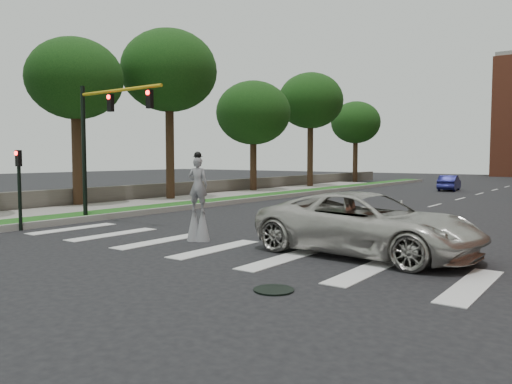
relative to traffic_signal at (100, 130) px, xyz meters
The scene contains 16 objects.
ground_plane 11.04m from the traffic_signal, 17.05° to the right, with size 160.00×160.00×0.00m, color black.
grass_median 17.56m from the traffic_signal, 95.77° to the left, with size 2.00×60.00×0.25m, color #184F16.
median_curb 17.48m from the traffic_signal, 92.25° to the left, with size 0.20×60.00×0.28m, color gray.
sidewalk_left 9.37m from the traffic_signal, 123.98° to the left, with size 4.00×60.00×0.18m, color gray.
stone_wall 20.64m from the traffic_signal, 110.80° to the left, with size 0.50×56.00×1.10m, color #514C45.
manhole 14.33m from the traffic_signal, 21.36° to the right, with size 0.90×0.90×0.04m, color black.
traffic_signal is the anchor object (origin of this frame).
secondary_signal 4.17m from the traffic_signal, 98.43° to the right, with size 0.25×0.21×3.23m.
stilt_performer 7.59m from the traffic_signal, ahead, with size 0.82×0.67×3.14m.
suv_crossing 13.17m from the traffic_signal, ahead, with size 3.13×6.78×1.89m, color #BBB8B1.
car_mid 32.43m from the traffic_signal, 77.98° to the left, with size 1.44×4.12×1.36m, color navy.
tree_1 8.17m from the traffic_signal, 153.52° to the left, with size 5.49×5.49×9.79m.
tree_2 11.97m from the traffic_signal, 119.88° to the left, with size 6.37×6.37×11.36m.
tree_3 20.77m from the traffic_signal, 107.07° to the left, with size 6.23×6.23×9.28m.
tree_4 28.56m from the traffic_signal, 100.66° to the left, with size 6.22×6.22×10.96m.
tree_5 40.45m from the traffic_signal, 98.79° to the left, with size 5.71×5.71×9.40m.
Camera 1 is at (9.06, -10.96, 2.94)m, focal length 35.00 mm.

